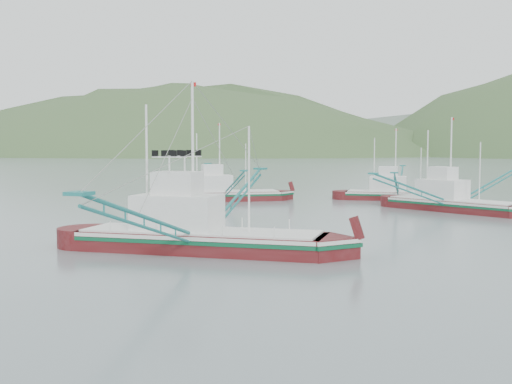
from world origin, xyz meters
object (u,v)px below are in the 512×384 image
(main_boat, at_px, (197,225))
(bg_boat_far, at_px, (397,190))
(bg_boat_left, at_px, (223,183))
(bg_boat_right, at_px, (453,190))

(main_boat, xyz_separation_m, bg_boat_far, (7.53, 42.44, -0.37))
(bg_boat_left, bearing_deg, main_boat, -102.47)
(main_boat, relative_size, bg_boat_left, 1.26)
(main_boat, distance_m, bg_boat_left, 36.74)
(main_boat, xyz_separation_m, bg_boat_right, (14.46, 31.04, 0.50))
(bg_boat_left, bearing_deg, bg_boat_right, -39.62)
(main_boat, bearing_deg, bg_boat_far, 76.53)
(bg_boat_right, bearing_deg, bg_boat_left, -156.66)
(bg_boat_right, distance_m, bg_boat_left, 26.94)
(bg_boat_left, bearing_deg, bg_boat_far, -10.39)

